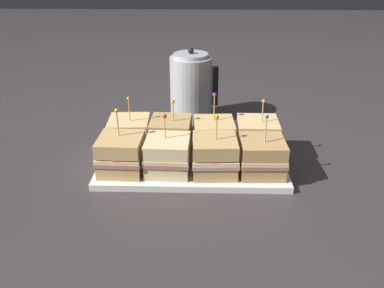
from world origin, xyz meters
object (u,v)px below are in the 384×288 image
object	(u,v)px
sandwich_back_center_left	(171,136)
sandwich_front_center_left	(168,155)
sandwich_front_far_left	(121,154)
sandwich_back_center_right	(214,136)
sandwich_back_far_left	(130,135)
kettle_steel	(191,88)
sandwich_front_far_right	(262,156)
sandwich_front_center_right	(215,156)
serving_platter	(192,163)
sandwich_back_far_right	(257,136)

from	to	relation	value
sandwich_back_center_left	sandwich_front_center_left	bearing A→B (deg)	-89.83
sandwich_front_far_left	sandwich_front_center_left	size ratio (longest dim) A/B	1.08
sandwich_back_center_right	sandwich_back_center_left	bearing A→B (deg)	-178.67
sandwich_back_far_left	sandwich_back_center_right	distance (m)	0.25
sandwich_back_center_right	kettle_steel	size ratio (longest dim) A/B	0.69
sandwich_front_far_right	sandwich_back_center_left	distance (m)	0.28
sandwich_front_center_right	kettle_steel	size ratio (longest dim) A/B	0.65
sandwich_front_far_right	sandwich_front_far_left	bearing A→B (deg)	-179.75
serving_platter	sandwich_back_far_left	distance (m)	0.20
sandwich_back_far_left	sandwich_back_far_right	size ratio (longest dim) A/B	1.03
sandwich_back_far_left	sandwich_back_center_right	size ratio (longest dim) A/B	0.97
sandwich_front_far_right	sandwich_back_far_left	distance (m)	0.39
serving_platter	sandwich_back_center_right	distance (m)	0.10
sandwich_back_far_right	sandwich_front_far_right	bearing A→B (deg)	-90.91
sandwich_front_far_right	sandwich_back_center_left	bearing A→B (deg)	154.43
serving_platter	sandwich_front_far_left	distance (m)	0.20
serving_platter	sandwich_back_center_left	distance (m)	0.10
sandwich_front_center_right	sandwich_back_center_right	size ratio (longest dim) A/B	0.94
sandwich_back_far_left	sandwich_back_center_left	xyz separation A→B (m)	(0.12, -0.00, 0.00)
sandwich_front_center_left	sandwich_back_far_left	size ratio (longest dim) A/B	0.94
sandwich_back_center_right	sandwich_back_far_left	bearing A→B (deg)	-179.45
sandwich_front_center_right	sandwich_back_center_left	bearing A→B (deg)	135.58
sandwich_front_far_right	sandwich_back_far_right	world-z (taller)	sandwich_front_far_right
serving_platter	sandwich_front_far_left	bearing A→B (deg)	-161.75
sandwich_front_center_left	sandwich_back_center_left	distance (m)	0.12
sandwich_front_far_left	sandwich_front_far_right	size ratio (longest dim) A/B	1.04
sandwich_back_center_left	sandwich_back_far_right	size ratio (longest dim) A/B	0.98
sandwich_front_far_right	sandwich_front_center_left	bearing A→B (deg)	-179.90
sandwich_front_far_left	sandwich_back_far_left	world-z (taller)	sandwich_front_far_left
serving_platter	kettle_steel	bearing A→B (deg)	91.99
sandwich_front_center_right	sandwich_front_far_right	bearing A→B (deg)	1.33
sandwich_back_far_left	kettle_steel	xyz separation A→B (m)	(0.17, 0.29, 0.05)
kettle_steel	sandwich_back_far_left	bearing A→B (deg)	-121.10
sandwich_front_far_left	kettle_steel	bearing A→B (deg)	66.80
sandwich_front_center_right	sandwich_front_far_right	distance (m)	0.12
serving_platter	sandwich_back_center_left	world-z (taller)	sandwich_back_center_left
sandwich_back_far_right	sandwich_back_center_right	bearing A→B (deg)	179.17
sandwich_front_far_right	sandwich_front_center_right	bearing A→B (deg)	-178.67
sandwich_front_far_left	sandwich_back_center_left	bearing A→B (deg)	44.45
sandwich_front_center_right	sandwich_back_center_right	distance (m)	0.12
kettle_steel	serving_platter	bearing A→B (deg)	-88.01
sandwich_back_center_left	sandwich_front_far_right	bearing A→B (deg)	-25.57
serving_platter	sandwich_back_center_right	bearing A→B (deg)	45.27
sandwich_front_far_right	sandwich_back_center_left	size ratio (longest dim) A/B	1.04
sandwich_front_far_left	sandwich_front_far_right	xyz separation A→B (m)	(0.37, 0.00, -0.00)
sandwich_back_center_left	sandwich_front_center_right	bearing A→B (deg)	-44.42
sandwich_front_far_left	kettle_steel	world-z (taller)	kettle_steel
sandwich_front_center_right	sandwich_back_far_left	bearing A→B (deg)	153.47
serving_platter	sandwich_front_far_right	size ratio (longest dim) A/B	3.07
sandwich_back_far_left	sandwich_front_far_right	bearing A→B (deg)	-17.93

